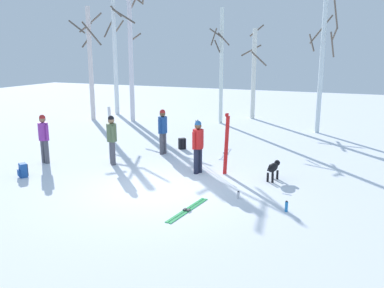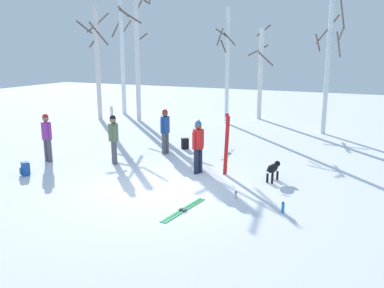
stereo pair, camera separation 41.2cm
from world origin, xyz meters
name	(u,v)px [view 2 (the right image)]	position (x,y,z in m)	size (l,w,h in m)	color
ground_plane	(157,189)	(0.00, 0.00, 0.00)	(60.00, 60.00, 0.00)	white
person_0	(165,129)	(-1.73, 3.73, 0.98)	(0.34, 0.52, 1.72)	#4C4C56
person_1	(114,136)	(-2.67, 1.74, 0.98)	(0.40, 0.40, 1.72)	#4C4C56
person_2	(198,143)	(0.43, 1.94, 0.98)	(0.34, 0.50, 1.72)	#1E2338
person_3	(47,135)	(-4.96, 0.98, 0.98)	(0.51, 0.34, 1.72)	#4C4C56
dog	(273,169)	(2.83, 2.16, 0.39)	(0.32, 0.89, 0.57)	black
ski_pair_planted_0	(227,144)	(1.29, 2.21, 0.98)	(0.15, 0.17, 1.97)	red
ski_pair_planted_1	(112,132)	(-3.23, 2.44, 0.94)	(0.06, 0.16, 1.90)	white
ski_pair_lying_0	(228,154)	(0.48, 4.63, 0.01)	(0.41, 1.78, 0.05)	white
ski_pair_lying_1	(184,210)	(1.38, -1.06, 0.01)	(0.39, 1.82, 0.05)	green
ski_poles_0	(198,140)	(-0.12, 3.20, 0.80)	(0.07, 0.27, 1.50)	#B2B2BC
backpack_0	(25,169)	(-4.44, -0.58, 0.21)	(0.33, 0.34, 0.44)	#1E4C99
backpack_1	(185,144)	(-1.38, 4.73, 0.21)	(0.35, 0.34, 0.44)	black
water_bottle_0	(236,196)	(2.30, 0.22, 0.10)	(0.07, 0.07, 0.21)	silver
water_bottle_1	(283,208)	(3.65, -0.19, 0.13)	(0.08, 0.08, 0.28)	#1E72BF
birch_tree_0	(97,61)	(-8.94, 9.16, 3.29)	(1.70, 1.70, 6.19)	silver
birch_tree_1	(122,49)	(-8.83, 11.48, 3.93)	(1.01, 1.07, 7.70)	silver
birch_tree_2	(138,53)	(-6.61, 9.67, 3.74)	(1.71, 1.91, 7.08)	silver
birch_tree_3	(227,65)	(-1.90, 10.92, 3.11)	(1.07, 1.06, 6.01)	silver
birch_tree_4	(261,72)	(-0.69, 13.13, 2.65)	(1.57, 1.58, 5.27)	silver
birch_tree_5	(328,63)	(3.25, 10.29, 3.28)	(1.32, 1.36, 6.17)	silver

